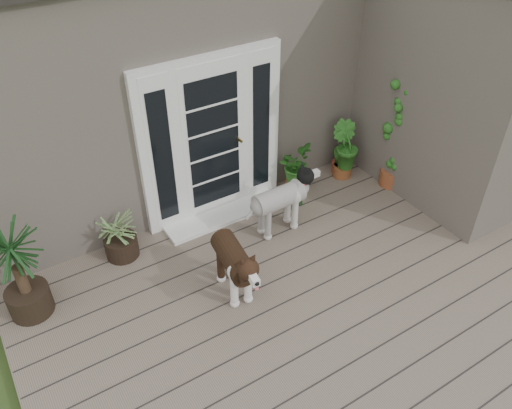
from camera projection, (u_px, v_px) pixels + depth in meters
deck at (329, 312)px, 5.63m from camera, size 6.20×4.60×0.12m
house_main at (157, 54)px, 7.57m from camera, size 7.40×4.00×3.10m
house_wing at (463, 87)px, 6.67m from camera, size 1.60×2.40×3.10m
door_unit at (212, 139)px, 6.32m from camera, size 1.90×0.14×2.15m
door_step at (224, 215)px, 6.83m from camera, size 1.60×0.40×0.05m
brindle_dog at (234, 267)px, 5.57m from camera, size 0.50×0.94×0.74m
white_dog at (279, 207)px, 6.41m from camera, size 0.89×0.39×0.74m
spider_plant at (119, 233)px, 6.05m from camera, size 0.67×0.67×0.70m
yucca at (18, 269)px, 5.19m from camera, size 1.02×1.02×1.24m
herb_a at (295, 172)px, 7.14m from camera, size 0.67×0.67×0.61m
herb_b at (344, 157)px, 7.41m from camera, size 0.56×0.56×0.64m
herb_c at (343, 156)px, 7.53m from camera, size 0.45×0.45×0.54m
sapling at (399, 132)px, 6.91m from camera, size 0.60×0.60×1.70m
clog_left at (285, 203)px, 7.01m from camera, size 0.15×0.28×0.08m
clog_right at (293, 198)px, 7.08m from camera, size 0.18×0.34×0.10m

